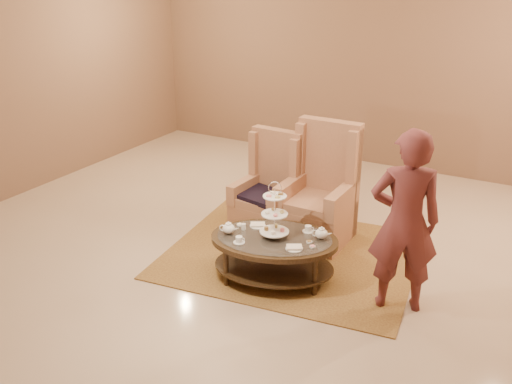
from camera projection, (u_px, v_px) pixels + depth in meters
The scene contains 8 objects.
ground at pixel (255, 269), 6.21m from camera, with size 8.00×8.00×0.00m, color #C0A88E.
ceiling at pixel (255, 269), 6.21m from camera, with size 8.00×8.00×0.02m, color silver.
wall_back at pixel (382, 56), 8.78m from camera, with size 8.00×0.04×3.50m, color brown.
rug at pixel (292, 254), 6.49m from camera, with size 2.97×2.58×0.01m.
tea_table at pixel (274, 245), 5.86m from camera, with size 1.52×1.26×1.10m.
armchair_left at pixel (269, 198), 6.95m from camera, with size 0.71×0.74×1.24m.
armchair_right at pixel (320, 201), 6.73m from camera, with size 0.77×0.80×1.41m.
person at pixel (404, 222), 5.21m from camera, with size 0.77×0.65×1.79m.
Camera 1 is at (2.65, -4.74, 3.12)m, focal length 40.00 mm.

